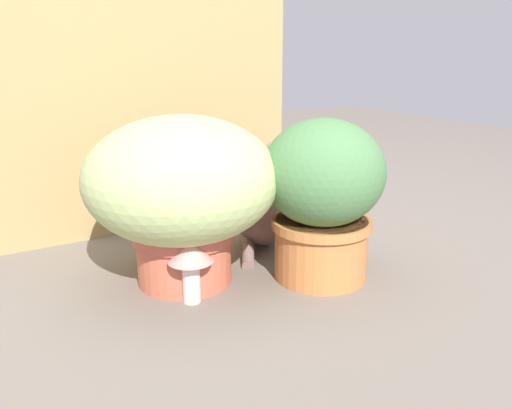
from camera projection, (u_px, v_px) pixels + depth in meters
The scene contains 6 objects.
ground_plane at pixel (238, 278), 1.47m from camera, with size 6.00×6.00×0.00m, color #6B6259.
cardboard_backdrop at pixel (143, 98), 1.75m from camera, with size 1.05×0.03×0.87m, color tan.
grass_planter at pixel (182, 188), 1.38m from camera, with size 0.49×0.49×0.44m.
leafy_planter at pixel (323, 194), 1.41m from camera, with size 0.32×0.32×0.43m.
cat at pixel (261, 204), 1.71m from camera, with size 0.30×0.34×0.32m.
mushroom_ornament_pink at pixel (191, 258), 1.31m from camera, with size 0.11×0.11×0.16m.
Camera 1 is at (-0.67, -1.18, 0.61)m, focal length 38.47 mm.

